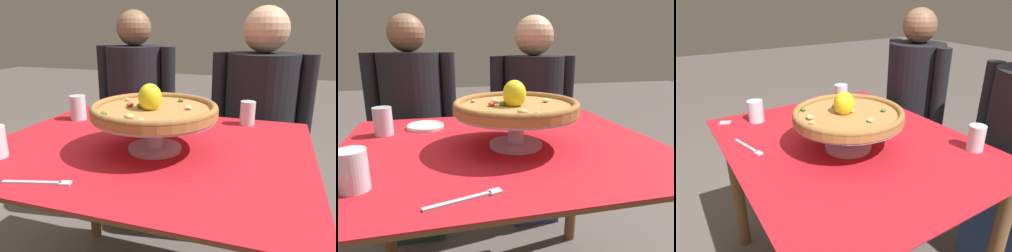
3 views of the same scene
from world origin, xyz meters
The scene contains 10 objects.
dining_table centered at (0.00, 0.00, 0.63)m, with size 1.13×0.93×0.74m.
pizza_stand centered at (0.04, -0.03, 0.83)m, with size 0.42×0.42×0.12m.
pizza centered at (0.04, -0.03, 0.89)m, with size 0.43×0.43×0.11m.
water_glass_front_left centered at (-0.43, -0.26, 0.79)m, with size 0.07×0.07×0.10m.
water_glass_back_left centered at (-0.43, 0.22, 0.79)m, with size 0.07×0.07×0.11m.
water_glass_back_right centered at (0.31, 0.38, 0.79)m, with size 0.06×0.06×0.10m.
side_plate centered at (-0.27, 0.28, 0.75)m, with size 0.15×0.15×0.02m.
dinner_fork centered at (-0.16, -0.37, 0.74)m, with size 0.19×0.07×0.01m.
sugar_packet centered at (-0.49, -0.39, 0.74)m, with size 0.05×0.04×0.01m, color beige.
diner_left centered at (-0.35, 0.69, 0.60)m, with size 0.48×0.33×1.24m.
Camera 3 is at (0.95, -0.62, 1.30)m, focal length 32.68 mm.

